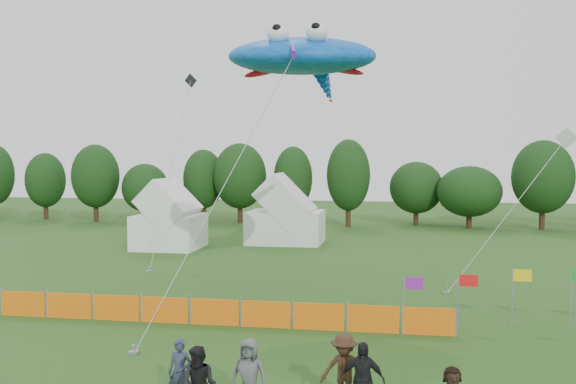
% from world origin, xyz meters
% --- Properties ---
extents(treeline, '(104.57, 8.78, 8.36)m').
position_xyz_m(treeline, '(1.61, 44.93, 4.18)').
color(treeline, '#382314').
rests_on(treeline, ground).
extents(tent_left, '(4.45, 4.45, 3.93)m').
position_xyz_m(tent_left, '(-12.26, 27.18, 1.98)').
color(tent_left, white).
rests_on(tent_left, ground).
extents(tent_right, '(5.59, 4.48, 3.95)m').
position_xyz_m(tent_right, '(-4.66, 31.46, 1.99)').
color(tent_right, silver).
rests_on(tent_right, ground).
extents(barrier_fence, '(17.90, 0.06, 1.00)m').
position_xyz_m(barrier_fence, '(-3.13, 7.59, 0.50)').
color(barrier_fence, orange).
rests_on(barrier_fence, ground).
extents(flag_row, '(8.73, 0.69, 2.30)m').
position_xyz_m(flag_row, '(8.24, 8.97, 1.42)').
color(flag_row, gray).
rests_on(flag_row, ground).
extents(spectator_a, '(0.64, 0.42, 1.73)m').
position_xyz_m(spectator_a, '(-1.71, -0.28, 0.86)').
color(spectator_a, '#2B3148').
rests_on(spectator_a, ground).
extents(spectator_c, '(1.25, 0.74, 1.90)m').
position_xyz_m(spectator_c, '(2.45, 0.38, 0.95)').
color(spectator_c, '#392317').
rests_on(spectator_c, ground).
extents(spectator_d, '(1.12, 0.47, 1.90)m').
position_xyz_m(spectator_d, '(2.94, -0.25, 0.95)').
color(spectator_d, black).
rests_on(spectator_d, ground).
extents(spectator_e, '(0.96, 0.66, 1.88)m').
position_xyz_m(spectator_e, '(0.15, -0.43, 0.94)').
color(spectator_e, '#515157').
rests_on(spectator_e, ground).
extents(stingray_kite, '(7.93, 18.15, 12.11)m').
position_xyz_m(stingray_kite, '(-0.51, 13.27, 10.89)').
color(stingray_kite, blue).
rests_on(stingray_kite, ground).
extents(small_kite_white, '(6.85, 4.38, 7.97)m').
position_xyz_m(small_kite_white, '(10.22, 17.80, 5.10)').
color(small_kite_white, silver).
rests_on(small_kite_white, ground).
extents(small_kite_dark, '(0.99, 8.81, 12.16)m').
position_xyz_m(small_kite_dark, '(-10.23, 23.28, 7.25)').
color(small_kite_dark, black).
rests_on(small_kite_dark, ground).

